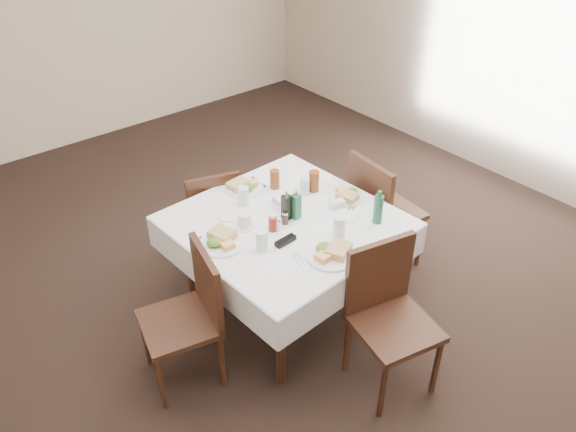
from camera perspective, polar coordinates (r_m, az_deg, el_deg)
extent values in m
plane|color=black|center=(4.01, -1.79, -10.19)|extent=(7.00, 7.00, 0.00)
cube|color=#C5AE91|center=(6.20, -23.59, 18.49)|extent=(6.00, 0.04, 2.80)
cube|color=#C5AE91|center=(5.44, 24.79, 16.27)|extent=(0.04, 7.00, 2.80)
cylinder|color=black|center=(3.36, -0.75, -12.47)|extent=(0.06, 0.06, 0.72)
cylinder|color=black|center=(3.92, -9.88, -4.99)|extent=(0.06, 0.06, 0.72)
cylinder|color=black|center=(3.87, 9.56, -5.52)|extent=(0.06, 0.06, 0.72)
cylinder|color=black|center=(4.37, 0.17, 0.16)|extent=(0.06, 0.06, 0.72)
cube|color=black|center=(3.62, -0.24, -0.75)|extent=(1.22, 1.22, 0.03)
cube|color=white|center=(3.60, -0.24, -0.48)|extent=(1.34, 1.34, 0.01)
cube|color=white|center=(4.08, -6.28, 2.02)|extent=(1.27, 0.08, 0.22)
cube|color=white|center=(3.33, 7.24, -6.66)|extent=(1.27, 0.08, 0.22)
cube|color=white|center=(4.05, 6.46, 1.73)|extent=(0.08, 1.27, 0.22)
cube|color=white|center=(3.36, -8.34, -6.21)|extent=(0.08, 1.27, 0.22)
cube|color=black|center=(4.33, -7.90, 0.15)|extent=(0.50, 0.50, 0.04)
cube|color=black|center=(4.06, -7.46, 1.36)|extent=(0.39, 0.15, 0.43)
cylinder|color=black|center=(4.61, -6.23, -0.38)|extent=(0.03, 0.03, 0.41)
cylinder|color=black|center=(4.34, -4.91, -2.77)|extent=(0.03, 0.03, 0.41)
cylinder|color=black|center=(4.55, -10.36, -1.31)|extent=(0.03, 0.03, 0.41)
cylinder|color=black|center=(4.28, -9.29, -3.79)|extent=(0.03, 0.03, 0.41)
cube|color=black|center=(3.36, 10.79, -11.05)|extent=(0.53, 0.53, 0.04)
cube|color=black|center=(3.31, 9.19, -5.95)|extent=(0.44, 0.14, 0.48)
cylinder|color=black|center=(3.34, 9.59, -16.97)|extent=(0.04, 0.04, 0.45)
cylinder|color=black|center=(3.54, 5.98, -12.79)|extent=(0.04, 0.04, 0.45)
cylinder|color=black|center=(3.52, 14.85, -14.45)|extent=(0.04, 0.04, 0.45)
cylinder|color=black|center=(3.71, 11.09, -10.66)|extent=(0.04, 0.04, 0.45)
cube|color=black|center=(4.29, 10.04, 0.36)|extent=(0.49, 0.49, 0.04)
cube|color=black|center=(4.04, 8.26, 2.33)|extent=(0.08, 0.45, 0.49)
cylinder|color=black|center=(4.43, 13.26, -2.47)|extent=(0.04, 0.04, 0.46)
cylinder|color=black|center=(4.20, 9.56, -4.25)|extent=(0.04, 0.04, 0.46)
cylinder|color=black|center=(4.64, 9.93, -0.13)|extent=(0.04, 0.04, 0.46)
cylinder|color=black|center=(4.42, 6.24, -1.71)|extent=(0.04, 0.04, 0.46)
cube|color=black|center=(3.41, -11.03, -10.69)|extent=(0.51, 0.51, 0.04)
cube|color=black|center=(3.29, -8.24, -6.87)|extent=(0.14, 0.42, 0.46)
cylinder|color=black|center=(3.67, -14.30, -12.03)|extent=(0.03, 0.03, 0.43)
cylinder|color=black|center=(3.72, -8.77, -10.44)|extent=(0.03, 0.03, 0.43)
cylinder|color=black|center=(3.42, -12.72, -16.13)|extent=(0.03, 0.03, 0.43)
cylinder|color=black|center=(3.47, -6.74, -14.32)|extent=(0.03, 0.03, 0.43)
cylinder|color=white|center=(3.93, -4.43, 2.85)|extent=(0.27, 0.27, 0.01)
cube|color=#B67744|center=(3.91, -5.10, 3.20)|extent=(0.15, 0.13, 0.04)
cube|color=#F1A840|center=(3.93, -3.78, 3.32)|extent=(0.10, 0.09, 0.03)
ellipsoid|color=#24611B|center=(3.88, -4.19, 2.91)|extent=(0.10, 0.09, 0.04)
cylinder|color=white|center=(3.30, 4.35, -4.06)|extent=(0.29, 0.29, 0.02)
cube|color=#B67744|center=(3.29, 5.16, -3.47)|extent=(0.19, 0.17, 0.05)
cube|color=#F1A840|center=(3.25, 3.72, -4.11)|extent=(0.10, 0.08, 0.04)
ellipsoid|color=#24611B|center=(3.30, 3.75, -3.25)|extent=(0.11, 0.10, 0.05)
cylinder|color=white|center=(3.84, 5.94, 1.98)|extent=(0.25, 0.25, 0.01)
cube|color=#B67744|center=(3.79, 6.06, 2.00)|extent=(0.12, 0.15, 0.04)
cube|color=#F1A840|center=(3.86, 5.57, 2.58)|extent=(0.08, 0.09, 0.03)
ellipsoid|color=#24611B|center=(3.85, 6.47, 2.49)|extent=(0.09, 0.08, 0.04)
cylinder|color=white|center=(3.41, -6.67, -2.75)|extent=(0.28, 0.28, 0.01)
cube|color=#B67744|center=(3.43, -6.73, -1.87)|extent=(0.15, 0.17, 0.05)
cube|color=#F1A840|center=(3.36, -6.27, -2.85)|extent=(0.08, 0.10, 0.04)
ellipsoid|color=#24611B|center=(3.37, -7.41, -2.60)|extent=(0.11, 0.09, 0.05)
cylinder|color=white|center=(3.65, -6.07, 0.02)|extent=(0.14, 0.14, 0.01)
cylinder|color=white|center=(3.64, 6.09, -0.04)|extent=(0.14, 0.14, 0.01)
cylinder|color=silver|center=(3.73, -4.54, 2.02)|extent=(0.07, 0.07, 0.13)
cylinder|color=silver|center=(3.44, 5.23, -1.07)|extent=(0.07, 0.07, 0.13)
cylinder|color=silver|center=(3.83, 1.71, 3.04)|extent=(0.06, 0.06, 0.12)
cylinder|color=silver|center=(3.31, -2.67, -2.50)|extent=(0.07, 0.07, 0.13)
cylinder|color=brown|center=(3.90, -1.35, 3.75)|extent=(0.07, 0.07, 0.14)
cylinder|color=brown|center=(3.87, 2.65, 3.55)|extent=(0.07, 0.07, 0.15)
cylinder|color=silver|center=(3.75, -0.12, 1.45)|extent=(0.19, 0.19, 0.03)
cylinder|color=white|center=(3.73, -0.12, 1.79)|extent=(0.17, 0.17, 0.04)
cube|color=black|center=(3.57, -0.14, 0.88)|extent=(0.05, 0.05, 0.17)
cone|color=silver|center=(3.51, -0.15, 2.36)|extent=(0.03, 0.03, 0.05)
cube|color=#22623C|center=(3.57, 0.81, 0.97)|extent=(0.05, 0.05, 0.17)
cone|color=silver|center=(3.52, 0.82, 2.45)|extent=(0.03, 0.03, 0.05)
cylinder|color=maroon|center=(3.48, -1.56, -0.80)|extent=(0.05, 0.05, 0.10)
cylinder|color=white|center=(3.45, -1.58, -0.01)|extent=(0.04, 0.04, 0.02)
cylinder|color=white|center=(3.49, -1.02, -1.08)|extent=(0.03, 0.03, 0.06)
cylinder|color=silver|center=(3.47, -1.02, -0.63)|extent=(0.03, 0.03, 0.01)
cylinder|color=#442C22|center=(3.54, -0.29, -0.29)|extent=(0.04, 0.04, 0.07)
cylinder|color=silver|center=(3.52, -0.30, 0.30)|extent=(0.04, 0.04, 0.01)
cylinder|color=white|center=(3.55, -4.41, -1.02)|extent=(0.13, 0.13, 0.01)
cylinder|color=white|center=(3.52, -4.44, -0.38)|extent=(0.08, 0.08, 0.09)
cylinder|color=black|center=(3.50, -4.46, 0.03)|extent=(0.07, 0.07, 0.01)
torus|color=white|center=(3.56, -4.18, 0.07)|extent=(0.05, 0.04, 0.06)
cube|color=black|center=(3.39, -0.26, -2.54)|extent=(0.15, 0.05, 0.03)
cylinder|color=#22623C|center=(3.57, 9.14, 0.68)|extent=(0.06, 0.06, 0.19)
cylinder|color=#22623C|center=(3.51, 9.31, 2.25)|extent=(0.03, 0.03, 0.04)
cube|color=white|center=(3.72, 4.99, 1.23)|extent=(0.11, 0.08, 0.05)
cube|color=pink|center=(3.72, 5.00, 1.34)|extent=(0.08, 0.06, 0.02)
cube|color=silver|center=(3.98, -3.28, 3.33)|extent=(0.03, 0.18, 0.01)
cube|color=silver|center=(3.99, -2.95, 3.45)|extent=(0.03, 0.18, 0.01)
cube|color=silver|center=(3.26, 1.51, -4.55)|extent=(0.05, 0.17, 0.01)
cube|color=silver|center=(3.25, 1.09, -4.68)|extent=(0.05, 0.17, 0.01)
cube|color=silver|center=(3.76, 6.93, 1.07)|extent=(0.15, 0.07, 0.01)
cube|color=silver|center=(3.77, 6.58, 1.17)|extent=(0.15, 0.07, 0.01)
cube|color=silver|center=(3.50, -8.05, -1.87)|extent=(0.20, 0.02, 0.01)
cube|color=silver|center=(3.48, -7.78, -2.10)|extent=(0.20, 0.02, 0.01)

